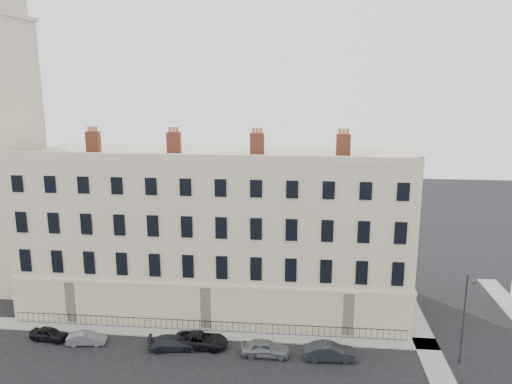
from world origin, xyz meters
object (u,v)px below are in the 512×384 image
car_a (49,334)px  car_f (330,352)px  car_c (173,343)px  car_d (201,340)px  streetlamp (464,315)px  car_e (266,348)px  car_b (87,338)px

car_a → car_f: (23.84, -0.72, 0.11)m
car_a → car_c: car_c is taller
car_a → car_d: (13.21, 0.17, 0.06)m
streetlamp → car_d: bearing=177.9°
car_f → car_d: bearing=81.7°
car_f → car_e: bearing=85.9°
car_d → car_f: bearing=-93.6°
car_b → streetlamp: size_ratio=0.43×
car_c → car_d: size_ratio=0.89×
car_b → streetlamp: streetlamp is taller
car_e → car_b: bearing=89.6°
car_a → car_e: size_ratio=0.84×
car_d → car_e: car_e is taller
car_a → car_b: car_a is taller
car_c → car_f: (12.90, -0.31, 0.10)m
car_c → car_f: bearing=-100.9°
car_a → car_b: 3.52m
car_b → car_e: car_e is taller
car_c → streetlamp: 23.37m
car_b → car_c: size_ratio=0.81×
car_f → streetlamp: 10.79m
car_a → car_e: 18.71m
car_e → streetlamp: 15.74m
car_a → car_c: 10.95m
car_c → car_e: bearing=-101.4°
car_d → streetlamp: size_ratio=0.60×
car_b → streetlamp: bearing=-98.1°
car_a → car_c: size_ratio=0.83×
car_f → streetlamp: size_ratio=0.55×
car_b → car_c: car_c is taller
car_c → car_b: bearing=80.0°
streetlamp → car_b: bearing=179.3°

